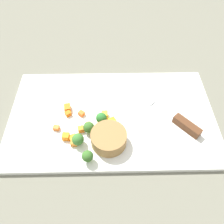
% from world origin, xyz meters
% --- Properties ---
extents(ground_plane, '(4.00, 4.00, 0.00)m').
position_xyz_m(ground_plane, '(0.00, 0.00, 0.00)').
color(ground_plane, '#6B695A').
extents(cutting_board, '(0.52, 0.31, 0.01)m').
position_xyz_m(cutting_board, '(0.00, 0.00, 0.01)').
color(cutting_board, white).
rests_on(cutting_board, ground_plane).
extents(prep_bowl, '(0.08, 0.08, 0.03)m').
position_xyz_m(prep_bowl, '(0.01, 0.08, 0.03)').
color(prep_bowl, olive).
rests_on(prep_bowl, cutting_board).
extents(chef_knife, '(0.21, 0.23, 0.02)m').
position_xyz_m(chef_knife, '(-0.15, 0.01, 0.02)').
color(chef_knife, silver).
rests_on(chef_knife, cutting_board).
extents(carrot_dice_0, '(0.02, 0.02, 0.01)m').
position_xyz_m(carrot_dice_0, '(0.11, 0.00, 0.02)').
color(carrot_dice_0, orange).
rests_on(carrot_dice_0, cutting_board).
extents(carrot_dice_1, '(0.02, 0.02, 0.01)m').
position_xyz_m(carrot_dice_1, '(0.08, 0.05, 0.02)').
color(carrot_dice_1, orange).
rests_on(carrot_dice_1, cutting_board).
extents(carrot_dice_2, '(0.01, 0.01, 0.01)m').
position_xyz_m(carrot_dice_2, '(0.06, 0.03, 0.02)').
color(carrot_dice_2, orange).
rests_on(carrot_dice_2, cutting_board).
extents(carrot_dice_3, '(0.02, 0.02, 0.01)m').
position_xyz_m(carrot_dice_3, '(0.08, 0.00, 0.02)').
color(carrot_dice_3, orange).
rests_on(carrot_dice_3, cutting_board).
extents(carrot_dice_4, '(0.02, 0.02, 0.02)m').
position_xyz_m(carrot_dice_4, '(0.11, 0.07, 0.02)').
color(carrot_dice_4, orange).
rests_on(carrot_dice_4, cutting_board).
extents(carrot_dice_5, '(0.02, 0.02, 0.01)m').
position_xyz_m(carrot_dice_5, '(0.09, 0.07, 0.02)').
color(carrot_dice_5, orange).
rests_on(carrot_dice_5, cutting_board).
extents(carrot_dice_6, '(0.02, 0.01, 0.01)m').
position_xyz_m(carrot_dice_6, '(0.14, 0.04, 0.02)').
color(carrot_dice_6, orange).
rests_on(carrot_dice_6, cutting_board).
extents(carrot_dice_7, '(0.02, 0.02, 0.01)m').
position_xyz_m(carrot_dice_7, '(0.11, -0.02, 0.02)').
color(carrot_dice_7, orange).
rests_on(carrot_dice_7, cutting_board).
extents(carrot_dice_8, '(0.01, 0.02, 0.01)m').
position_xyz_m(carrot_dice_8, '(0.09, 0.08, 0.02)').
color(carrot_dice_8, orange).
rests_on(carrot_dice_8, cutting_board).
extents(pepper_dice_0, '(0.02, 0.03, 0.01)m').
position_xyz_m(pepper_dice_0, '(0.03, 0.03, 0.02)').
color(pepper_dice_0, yellow).
rests_on(pepper_dice_0, cutting_board).
extents(pepper_dice_1, '(0.02, 0.02, 0.01)m').
position_xyz_m(pepper_dice_1, '(-0.00, 0.03, 0.02)').
color(pepper_dice_1, yellow).
rests_on(pepper_dice_1, cutting_board).
extents(pepper_dice_2, '(0.02, 0.02, 0.02)m').
position_xyz_m(pepper_dice_2, '(0.02, 0.01, 0.02)').
color(pepper_dice_2, yellow).
rests_on(pepper_dice_2, cutting_board).
extents(broccoli_floret_0, '(0.03, 0.03, 0.03)m').
position_xyz_m(broccoli_floret_0, '(0.08, 0.08, 0.03)').
color(broccoli_floret_0, '#92B965').
rests_on(broccoli_floret_0, cutting_board).
extents(broccoli_floret_1, '(0.03, 0.03, 0.03)m').
position_xyz_m(broccoli_floret_1, '(0.06, 0.05, 0.03)').
color(broccoli_floret_1, '#96B266').
rests_on(broccoli_floret_1, cutting_board).
extents(broccoli_floret_2, '(0.03, 0.03, 0.03)m').
position_xyz_m(broccoli_floret_2, '(0.03, 0.02, 0.03)').
color(broccoli_floret_2, '#85B969').
rests_on(broccoli_floret_2, cutting_board).
extents(broccoli_floret_3, '(0.03, 0.03, 0.03)m').
position_xyz_m(broccoli_floret_3, '(0.05, 0.13, 0.03)').
color(broccoli_floret_3, '#86BF63').
rests_on(broccoli_floret_3, cutting_board).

